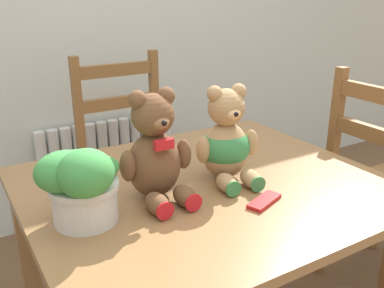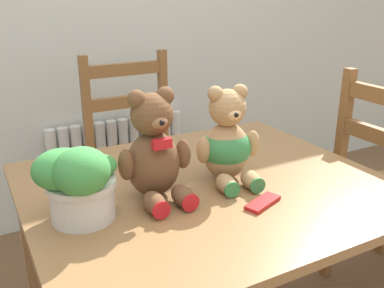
{
  "view_description": "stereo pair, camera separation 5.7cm",
  "coord_description": "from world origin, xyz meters",
  "px_view_note": "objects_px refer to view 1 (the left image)",
  "views": [
    {
      "loc": [
        -0.68,
        -0.56,
        1.29
      ],
      "look_at": [
        -0.05,
        0.48,
        0.85
      ],
      "focal_mm": 40.0,
      "sensor_mm": 36.0,
      "label": 1
    },
    {
      "loc": [
        -0.63,
        -0.59,
        1.29
      ],
      "look_at": [
        -0.05,
        0.48,
        0.85
      ],
      "focal_mm": 40.0,
      "sensor_mm": 36.0,
      "label": 2
    }
  ],
  "objects_px": {
    "wooden_chair_behind": "(132,164)",
    "potted_plant": "(81,183)",
    "chocolate_bar": "(264,201)",
    "teddy_bear_right": "(226,143)",
    "teddy_bear_left": "(156,153)",
    "wooden_chair_side": "(382,189)"
  },
  "relations": [
    {
      "from": "wooden_chair_behind",
      "to": "potted_plant",
      "type": "distance_m",
      "value": 1.02
    },
    {
      "from": "potted_plant",
      "to": "chocolate_bar",
      "type": "distance_m",
      "value": 0.52
    },
    {
      "from": "wooden_chair_behind",
      "to": "potted_plant",
      "type": "relative_size",
      "value": 4.47
    },
    {
      "from": "wooden_chair_behind",
      "to": "teddy_bear_right",
      "type": "bearing_deg",
      "value": 89.89
    },
    {
      "from": "chocolate_bar",
      "to": "wooden_chair_behind",
      "type": "bearing_deg",
      "value": 89.6
    },
    {
      "from": "teddy_bear_left",
      "to": "teddy_bear_right",
      "type": "bearing_deg",
      "value": -178.89
    },
    {
      "from": "wooden_chair_behind",
      "to": "teddy_bear_right",
      "type": "height_order",
      "value": "teddy_bear_right"
    },
    {
      "from": "wooden_chair_behind",
      "to": "teddy_bear_left",
      "type": "bearing_deg",
      "value": 72.2
    },
    {
      "from": "teddy_bear_left",
      "to": "teddy_bear_right",
      "type": "height_order",
      "value": "teddy_bear_left"
    },
    {
      "from": "potted_plant",
      "to": "chocolate_bar",
      "type": "relative_size",
      "value": 1.81
    },
    {
      "from": "wooden_chair_side",
      "to": "potted_plant",
      "type": "height_order",
      "value": "wooden_chair_side"
    },
    {
      "from": "teddy_bear_right",
      "to": "potted_plant",
      "type": "height_order",
      "value": "teddy_bear_right"
    },
    {
      "from": "teddy_bear_right",
      "to": "potted_plant",
      "type": "relative_size",
      "value": 1.38
    },
    {
      "from": "teddy_bear_left",
      "to": "potted_plant",
      "type": "distance_m",
      "value": 0.24
    },
    {
      "from": "teddy_bear_right",
      "to": "teddy_bear_left",
      "type": "bearing_deg",
      "value": 9.61
    },
    {
      "from": "wooden_chair_side",
      "to": "chocolate_bar",
      "type": "height_order",
      "value": "wooden_chair_side"
    },
    {
      "from": "wooden_chair_side",
      "to": "potted_plant",
      "type": "xyz_separation_m",
      "value": [
        -1.3,
        -0.01,
        0.35
      ]
    },
    {
      "from": "potted_plant",
      "to": "chocolate_bar",
      "type": "bearing_deg",
      "value": -18.05
    },
    {
      "from": "wooden_chair_behind",
      "to": "chocolate_bar",
      "type": "height_order",
      "value": "wooden_chair_behind"
    },
    {
      "from": "wooden_chair_side",
      "to": "teddy_bear_left",
      "type": "relative_size",
      "value": 3.05
    },
    {
      "from": "teddy_bear_right",
      "to": "potted_plant",
      "type": "distance_m",
      "value": 0.49
    },
    {
      "from": "wooden_chair_behind",
      "to": "potted_plant",
      "type": "height_order",
      "value": "wooden_chair_behind"
    }
  ]
}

